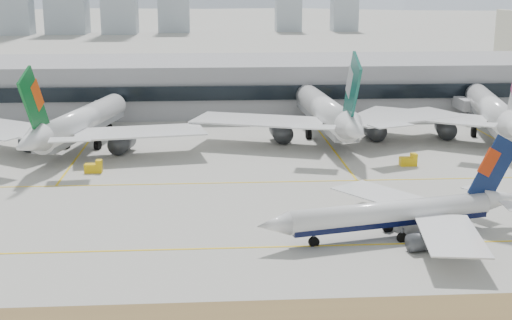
{
  "coord_description": "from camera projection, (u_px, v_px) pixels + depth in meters",
  "views": [
    {
      "loc": [
        -0.18,
        -103.07,
        37.8
      ],
      "look_at": [
        8.17,
        18.0,
        7.5
      ],
      "focal_mm": 50.0,
      "sensor_mm": 36.0,
      "label": 1
    }
  ],
  "objects": [
    {
      "name": "ground",
      "position": [
        211.0,
        237.0,
        108.94
      ],
      "size": [
        3000.0,
        3000.0,
        0.0
      ],
      "primitive_type": "plane",
      "color": "#A2A097",
      "rests_on": "ground"
    },
    {
      "name": "taxiing_airliner",
      "position": [
        400.0,
        213.0,
        108.37
      ],
      "size": [
        44.47,
        38.05,
        15.11
      ],
      "rotation": [
        0.0,
        0.0,
        3.37
      ],
      "color": "white",
      "rests_on": "ground"
    },
    {
      "name": "widebody_eva",
      "position": [
        79.0,
        125.0,
        164.27
      ],
      "size": [
        61.43,
        61.09,
        22.41
      ],
      "rotation": [
        0.0,
        0.0,
        1.35
      ],
      "color": "white",
      "rests_on": "ground"
    },
    {
      "name": "widebody_cathay",
      "position": [
        327.0,
        114.0,
        175.15
      ],
      "size": [
        68.24,
        66.79,
        24.35
      ],
      "rotation": [
        0.0,
        0.0,
        1.62
      ],
      "color": "white",
      "rests_on": "ground"
    },
    {
      "name": "widebody_china_air",
      "position": [
        493.0,
        113.0,
        176.54
      ],
      "size": [
        66.16,
        65.73,
        24.09
      ],
      "rotation": [
        0.0,
        0.0,
        1.36
      ],
      "color": "white",
      "rests_on": "ground"
    },
    {
      "name": "terminal",
      "position": [
        208.0,
        84.0,
        218.27
      ],
      "size": [
        280.0,
        43.1,
        15.0
      ],
      "color": "gray",
      "rests_on": "ground"
    },
    {
      "name": "gse_b",
      "position": [
        94.0,
        167.0,
        145.62
      ],
      "size": [
        3.55,
        2.0,
        2.6
      ],
      "color": "#E6B50C",
      "rests_on": "ground"
    },
    {
      "name": "gse_c",
      "position": [
        409.0,
        161.0,
        151.1
      ],
      "size": [
        3.55,
        2.0,
        2.6
      ],
      "color": "#E6B50C",
      "rests_on": "ground"
    }
  ]
}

